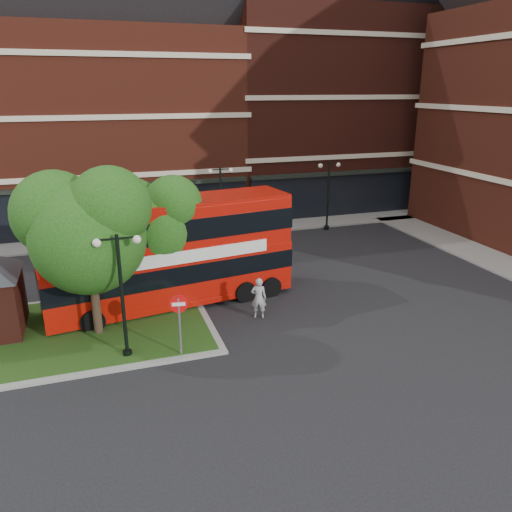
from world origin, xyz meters
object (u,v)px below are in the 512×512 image
object	(u,v)px
woman	(259,298)
car_white	(242,229)
car_silver	(200,233)
bus	(170,246)

from	to	relation	value
woman	car_white	bearing A→B (deg)	-83.47
woman	car_silver	distance (m)	12.50
bus	woman	size ratio (longest dim) A/B	6.25
bus	woman	world-z (taller)	bus
woman	car_white	distance (m)	12.85
car_white	woman	bearing A→B (deg)	171.25
bus	car_white	distance (m)	11.90
woman	car_silver	bearing A→B (deg)	-69.90
car_silver	car_white	size ratio (longest dim) A/B	0.94
car_silver	car_white	distance (m)	3.01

